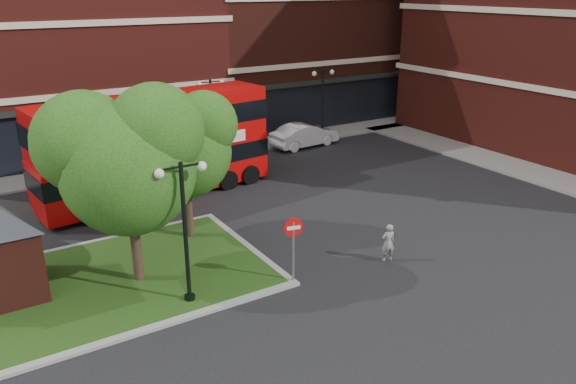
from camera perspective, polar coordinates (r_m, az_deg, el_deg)
ground at (r=21.84m, az=3.84°, el=-7.41°), size 120.00×120.00×0.00m
pavement_far at (r=35.53m, az=-11.82°, el=3.41°), size 44.00×3.00×0.12m
pavement_side at (r=34.51m, az=24.68°, el=1.43°), size 3.00×28.00×0.12m
terrace_far_right at (r=47.10m, az=0.85°, el=17.73°), size 18.00×12.00×16.00m
traffic_island at (r=21.43m, az=-19.10°, el=-8.95°), size 12.60×7.60×0.15m
tree_island_west at (r=19.55m, az=-16.40°, el=3.60°), size 5.40×4.71×7.21m
tree_island_east at (r=22.88m, az=-10.78°, el=5.02°), size 4.46×3.90×6.29m
lamp_island at (r=18.39m, az=-10.44°, el=-3.47°), size 1.72×0.36×5.00m
lamp_far_left at (r=33.76m, az=-7.75°, el=7.63°), size 1.72×0.36×5.00m
lamp_far_right at (r=37.66m, az=3.52°, el=9.10°), size 1.72×0.36×5.00m
bus at (r=28.50m, az=-13.34°, el=5.17°), size 12.03×4.09×4.50m
woman at (r=22.13m, az=10.13°, el=-5.08°), size 0.63×0.48×1.54m
car_silver at (r=33.15m, az=-12.70°, el=3.25°), size 4.13×1.87×1.37m
car_white at (r=37.35m, az=1.70°, el=5.81°), size 4.86×2.06×1.56m
no_entry_sign at (r=19.75m, az=0.54°, el=-4.63°), size 0.69×0.22×2.54m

